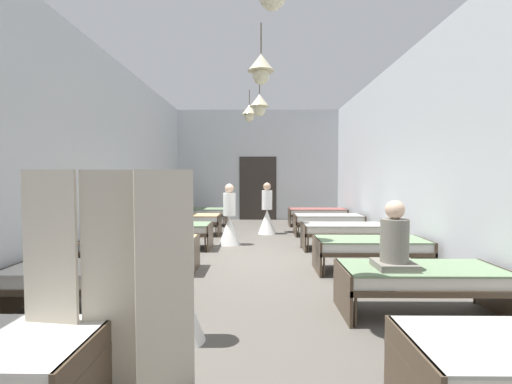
# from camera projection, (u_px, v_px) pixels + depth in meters

# --- Properties ---
(ground_plane) EXTENTS (6.68, 13.30, 0.10)m
(ground_plane) POSITION_uv_depth(u_px,v_px,m) (256.00, 261.00, 7.04)
(ground_plane) COLOR #59544C
(room_shell) EXTENTS (6.48, 12.90, 4.17)m
(room_shell) POSITION_uv_depth(u_px,v_px,m) (257.00, 158.00, 8.27)
(room_shell) COLOR silver
(room_shell) RESTS_ON ground
(bed_left_row_1) EXTENTS (1.90, 0.84, 0.57)m
(bed_left_row_1) POSITION_uv_depth(u_px,v_px,m) (89.00, 277.00, 4.21)
(bed_left_row_1) COLOR #473828
(bed_left_row_1) RESTS_ON ground
(bed_right_row_1) EXTENTS (1.90, 0.84, 0.57)m
(bed_right_row_1) POSITION_uv_depth(u_px,v_px,m) (421.00, 278.00, 4.17)
(bed_right_row_1) COLOR #473828
(bed_right_row_1) RESTS_ON ground
(bed_left_row_2) EXTENTS (1.90, 0.84, 0.57)m
(bed_left_row_2) POSITION_uv_depth(u_px,v_px,m) (142.00, 246.00, 6.09)
(bed_left_row_2) COLOR #473828
(bed_left_row_2) RESTS_ON ground
(bed_right_row_2) EXTENTS (1.90, 0.84, 0.57)m
(bed_right_row_2) POSITION_uv_depth(u_px,v_px,m) (371.00, 246.00, 6.05)
(bed_right_row_2) COLOR #473828
(bed_right_row_2) RESTS_ON ground
(bed_left_row_3) EXTENTS (1.90, 0.84, 0.57)m
(bed_left_row_3) POSITION_uv_depth(u_px,v_px,m) (169.00, 230.00, 7.98)
(bed_left_row_3) COLOR #473828
(bed_left_row_3) RESTS_ON ground
(bed_right_row_3) EXTENTS (1.90, 0.84, 0.57)m
(bed_right_row_3) POSITION_uv_depth(u_px,v_px,m) (344.00, 230.00, 7.93)
(bed_right_row_3) COLOR #473828
(bed_right_row_3) RESTS_ON ground
(bed_left_row_4) EXTENTS (1.90, 0.84, 0.57)m
(bed_left_row_4) POSITION_uv_depth(u_px,v_px,m) (187.00, 219.00, 9.86)
(bed_left_row_4) COLOR #473828
(bed_left_row_4) RESTS_ON ground
(bed_right_row_4) EXTENTS (1.90, 0.84, 0.57)m
(bed_right_row_4) POSITION_uv_depth(u_px,v_px,m) (328.00, 220.00, 9.81)
(bed_right_row_4) COLOR #473828
(bed_right_row_4) RESTS_ON ground
(bed_left_row_5) EXTENTS (1.90, 0.84, 0.57)m
(bed_left_row_5) POSITION_uv_depth(u_px,v_px,m) (198.00, 212.00, 11.74)
(bed_left_row_5) COLOR #473828
(bed_left_row_5) RESTS_ON ground
(bed_right_row_5) EXTENTS (1.90, 0.84, 0.57)m
(bed_right_row_5) POSITION_uv_depth(u_px,v_px,m) (317.00, 213.00, 11.69)
(bed_right_row_5) COLOR #473828
(bed_right_row_5) RESTS_ON ground
(nurse_near_aisle) EXTENTS (0.52, 0.52, 1.49)m
(nurse_near_aisle) POSITION_uv_depth(u_px,v_px,m) (229.00, 223.00, 8.45)
(nurse_near_aisle) COLOR white
(nurse_near_aisle) RESTS_ON ground
(nurse_mid_aisle) EXTENTS (0.52, 0.52, 1.49)m
(nurse_mid_aisle) POSITION_uv_depth(u_px,v_px,m) (179.00, 289.00, 3.48)
(nurse_mid_aisle) COLOR white
(nurse_mid_aisle) RESTS_ON ground
(nurse_far_aisle) EXTENTS (0.52, 0.52, 1.49)m
(nurse_far_aisle) POSITION_uv_depth(u_px,v_px,m) (267.00, 215.00, 10.05)
(nurse_far_aisle) COLOR white
(nurse_far_aisle) RESTS_ON ground
(patient_seated_primary) EXTENTS (0.44, 0.44, 0.80)m
(patient_seated_primary) POSITION_uv_depth(u_px,v_px,m) (394.00, 243.00, 4.08)
(patient_seated_primary) COLOR slate
(patient_seated_primary) RESTS_ON bed_right_row_1
(privacy_screen) EXTENTS (1.24, 0.22, 1.70)m
(privacy_screen) POSITION_uv_depth(u_px,v_px,m) (109.00, 285.00, 2.58)
(privacy_screen) COLOR #BCB29E
(privacy_screen) RESTS_ON ground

